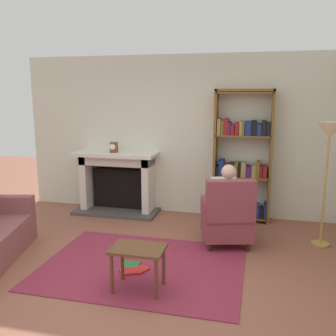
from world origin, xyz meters
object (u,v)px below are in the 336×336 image
object	(u,v)px
armchair_reading	(228,217)
fireplace	(118,180)
mantel_clock	(114,147)
side_table	(138,254)
floor_lamp	(329,142)
seated_reader	(226,200)
bookshelf	(242,159)

from	to	relation	value
armchair_reading	fireplace	bearing A→B (deg)	-44.90
mantel_clock	armchair_reading	world-z (taller)	mantel_clock
mantel_clock	side_table	distance (m)	2.81
side_table	floor_lamp	xyz separation A→B (m)	(2.07, 1.73, 1.04)
fireplace	seated_reader	xyz separation A→B (m)	(1.98, -1.02, 0.05)
bookshelf	floor_lamp	xyz separation A→B (m)	(1.14, -0.83, 0.43)
fireplace	mantel_clock	size ratio (longest dim) A/B	8.36
armchair_reading	seated_reader	bearing A→B (deg)	-90.00
mantel_clock	bookshelf	bearing A→B (deg)	3.63
armchair_reading	side_table	xyz separation A→B (m)	(-0.82, -1.39, -0.02)
seated_reader	side_table	xyz separation A→B (m)	(-0.79, -1.50, -0.22)
fireplace	bookshelf	distance (m)	2.18
armchair_reading	mantel_clock	bearing A→B (deg)	-42.44
mantel_clock	floor_lamp	distance (m)	3.37
seated_reader	side_table	size ratio (longest dim) A/B	2.04
floor_lamp	mantel_clock	bearing A→B (deg)	168.12
bookshelf	fireplace	bearing A→B (deg)	-179.06
armchair_reading	side_table	distance (m)	1.61
bookshelf	side_table	world-z (taller)	bookshelf
armchair_reading	floor_lamp	bearing A→B (deg)	179.82
bookshelf	side_table	bearing A→B (deg)	-110.01
mantel_clock	seated_reader	world-z (taller)	mantel_clock
fireplace	armchair_reading	distance (m)	2.32
armchair_reading	side_table	world-z (taller)	armchair_reading
seated_reader	side_table	bearing A→B (deg)	46.92
fireplace	seated_reader	world-z (taller)	seated_reader
bookshelf	armchair_reading	bearing A→B (deg)	-95.60
seated_reader	floor_lamp	distance (m)	1.54
bookshelf	armchair_reading	xyz separation A→B (m)	(-0.11, -1.17, -0.59)
bookshelf	floor_lamp	distance (m)	1.47
bookshelf	armchair_reading	size ratio (longest dim) A/B	2.20
side_table	floor_lamp	world-z (taller)	floor_lamp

